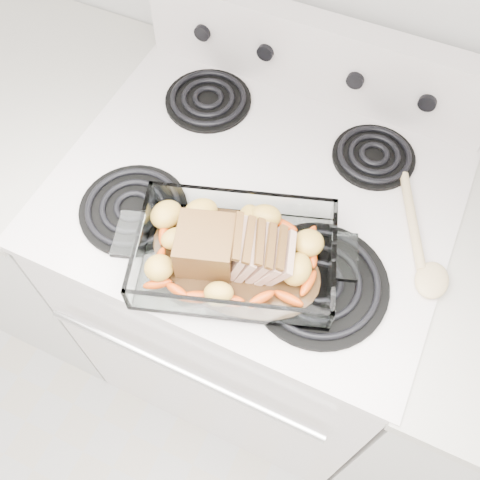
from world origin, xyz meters
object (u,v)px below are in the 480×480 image
at_px(baking_dish, 235,257).
at_px(pork_roast, 225,245).
at_px(counter_left, 52,203).
at_px(electric_range, 253,283).

relative_size(baking_dish, pork_roast, 1.69).
relative_size(counter_left, pork_roast, 4.57).
bearing_deg(counter_left, electric_range, 0.10).
height_order(electric_range, baking_dish, electric_range).
bearing_deg(baking_dish, electric_range, 83.50).
relative_size(electric_range, baking_dish, 3.23).
distance_m(electric_range, counter_left, 0.67).
relative_size(counter_left, baking_dish, 2.70).
distance_m(baking_dish, pork_roast, 0.03).
distance_m(counter_left, baking_dish, 0.88).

